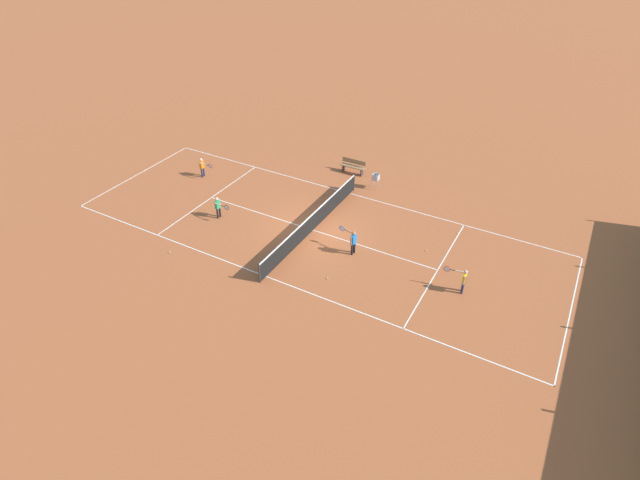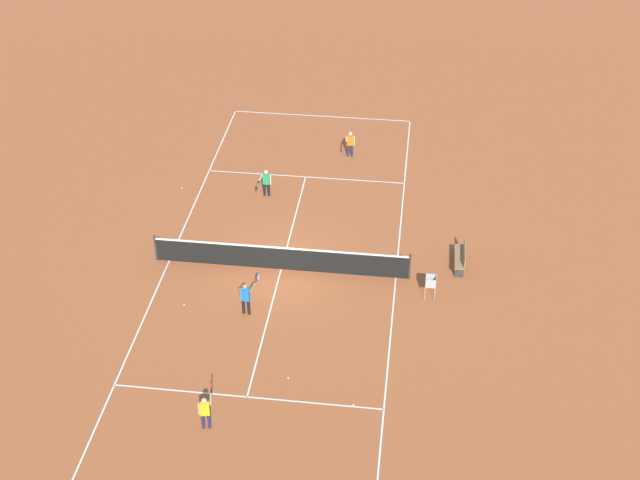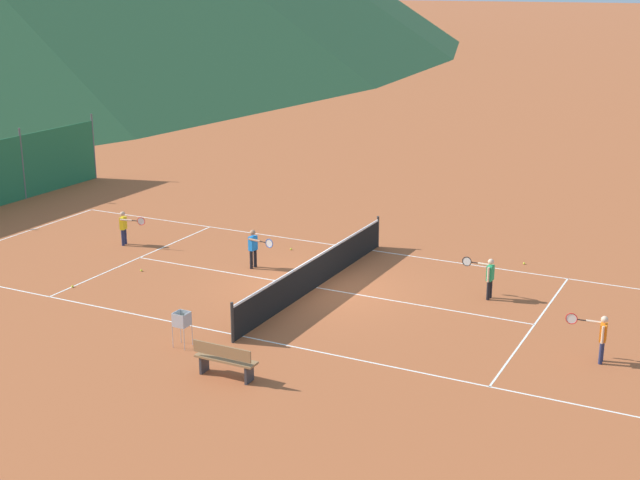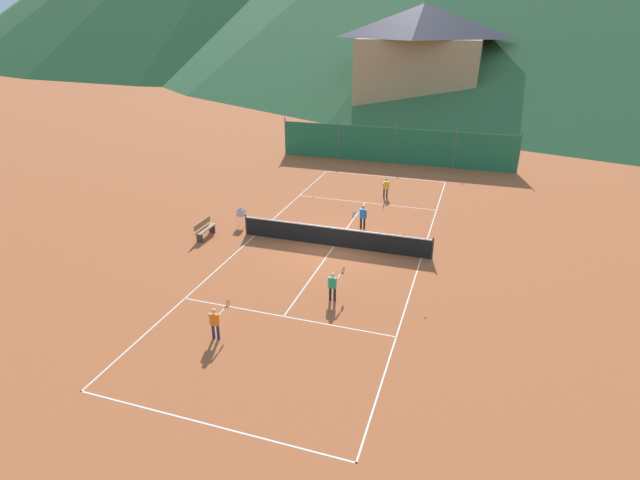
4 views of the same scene
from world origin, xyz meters
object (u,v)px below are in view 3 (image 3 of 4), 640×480
(tennis_net, at_px, (316,271))
(tennis_ball_by_net_left, at_px, (291,249))
(player_far_service, at_px, (125,226))
(tennis_ball_alley_left, at_px, (73,286))
(player_far_baseline, at_px, (601,335))
(player_near_baseline, at_px, (254,246))
(player_near_service, at_px, (489,275))
(courtside_bench, at_px, (225,360))
(ball_hopper, at_px, (182,321))
(tennis_ball_mid_court, at_px, (524,263))
(tennis_ball_by_net_right, at_px, (141,270))

(tennis_net, height_order, tennis_ball_by_net_left, tennis_net)
(player_far_service, xyz_separation_m, tennis_ball_alley_left, (-4.11, -1.33, -0.65))
(tennis_ball_by_net_left, xyz_separation_m, tennis_ball_alley_left, (-6.13, 3.93, 0.00))
(player_far_baseline, bearing_deg, player_near_baseline, 77.56)
(player_near_service, bearing_deg, courtside_bench, 153.78)
(player_near_baseline, distance_m, ball_hopper, 6.24)
(tennis_net, relative_size, player_far_baseline, 7.88)
(tennis_ball_by_net_left, bearing_deg, tennis_ball_mid_court, -75.04)
(player_near_service, distance_m, tennis_ball_mid_court, 3.59)
(player_far_service, bearing_deg, tennis_ball_by_net_right, -132.37)
(tennis_net, distance_m, tennis_ball_by_net_right, 5.60)
(player_far_baseline, xyz_separation_m, player_near_service, (3.02, 3.58, 0.01))
(player_near_service, relative_size, tennis_ball_alley_left, 17.86)
(player_near_baseline, distance_m, tennis_ball_by_net_right, 3.54)
(tennis_net, xyz_separation_m, courtside_bench, (-6.34, -0.93, -0.05))
(player_far_baseline, distance_m, ball_hopper, 9.98)
(tennis_net, bearing_deg, player_far_baseline, -101.25)
(tennis_ball_by_net_left, xyz_separation_m, ball_hopper, (-8.24, -1.45, 0.62))
(player_far_service, bearing_deg, tennis_ball_by_net_left, -69.04)
(tennis_ball_by_net_right, relative_size, tennis_ball_mid_court, 1.00)
(player_near_baseline, relative_size, player_near_service, 1.04)
(tennis_net, bearing_deg, player_far_service, 83.19)
(tennis_ball_by_net_left, relative_size, courtside_bench, 0.04)
(player_far_service, height_order, tennis_ball_mid_court, player_far_service)
(tennis_ball_mid_court, xyz_separation_m, ball_hopper, (-10.19, 5.85, 0.62))
(ball_hopper, xyz_separation_m, courtside_bench, (-1.04, -1.91, -0.20))
(player_near_service, distance_m, ball_hopper, 8.77)
(tennis_ball_by_net_left, bearing_deg, courtside_bench, -160.11)
(player_near_baseline, relative_size, tennis_ball_mid_court, 18.65)
(tennis_ball_by_net_left, distance_m, courtside_bench, 9.88)
(player_near_baseline, xyz_separation_m, courtside_bench, (-7.08, -3.46, -0.27))
(player_near_service, height_order, tennis_ball_by_net_left, player_near_service)
(tennis_ball_mid_court, relative_size, courtside_bench, 0.04)
(player_far_service, height_order, ball_hopper, player_far_service)
(tennis_ball_by_net_left, bearing_deg, tennis_ball_alley_left, 147.33)
(player_far_service, relative_size, courtside_bench, 0.78)
(player_far_baseline, bearing_deg, player_far_service, 80.87)
(tennis_ball_by_net_right, xyz_separation_m, ball_hopper, (-4.20, -4.50, 0.62))
(player_near_service, distance_m, tennis_ball_by_net_left, 7.35)
(tennis_ball_mid_court, bearing_deg, tennis_ball_alley_left, 125.73)
(player_far_service, distance_m, tennis_ball_by_net_right, 3.07)
(tennis_ball_mid_court, bearing_deg, courtside_bench, 160.65)
(tennis_ball_alley_left, distance_m, courtside_bench, 7.95)
(tennis_ball_by_net_right, bearing_deg, player_far_baseline, -92.29)
(player_far_service, xyz_separation_m, ball_hopper, (-6.22, -6.71, -0.03))
(tennis_net, distance_m, tennis_ball_by_net_left, 3.84)
(tennis_ball_by_net_right, xyz_separation_m, courtside_bench, (-5.24, -6.41, 0.42))
(player_far_baseline, xyz_separation_m, tennis_ball_alley_left, (-1.54, 14.67, -0.65))
(player_near_baseline, height_order, ball_hopper, player_near_baseline)
(player_far_service, distance_m, tennis_ball_by_net_left, 5.67)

